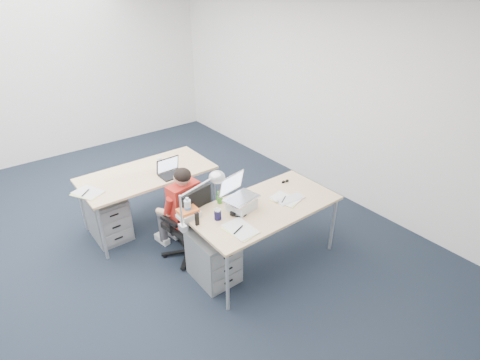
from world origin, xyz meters
The scene contains 24 objects.
floor centered at (0.00, 0.00, 0.00)m, with size 7.00×7.00×0.00m, color black.
room centered at (0.00, 0.00, 1.71)m, with size 6.02×7.02×2.80m.
desk_near centered at (1.15, -0.90, 0.68)m, with size 1.60×0.80×0.73m.
desk_far centered at (0.49, 0.56, 0.68)m, with size 1.60×0.80×0.73m.
office_chair centered at (0.53, -0.33, 0.27)m, with size 0.70×0.70×0.94m.
seated_person centered at (0.51, -0.17, 0.56)m, with size 0.38×0.63×1.11m.
drawer_pedestal_near centered at (0.55, -0.79, 0.28)m, with size 0.40×0.50×0.55m, color gray.
drawer_pedestal_far centered at (-0.06, 0.59, 0.28)m, with size 0.40×0.50×0.55m, color gray.
silver_laptop centered at (0.91, -0.80, 0.91)m, with size 0.34×0.27×0.36m, color silver, non-canonical shape.
wireless_keyboard centered at (1.45, -0.98, 0.74)m, with size 0.32×0.13×0.02m, color white.
computer_mouse centered at (1.30, -0.91, 0.75)m, with size 0.06×0.10×0.03m, color white.
headphones centered at (0.84, -0.86, 0.75)m, with size 0.21×0.16×0.03m, color black, non-canonical shape.
can_koozie centered at (0.62, -0.80, 0.79)m, with size 0.07×0.07×0.12m, color #151239.
water_bottle centered at (0.40, -0.59, 0.84)m, with size 0.07×0.07×0.23m, color silver.
bear_figurine centered at (0.81, -0.56, 0.81)m, with size 0.08×0.06×0.15m, color #267920, non-canonical shape.
book_stack centered at (0.40, -0.59, 0.78)m, with size 0.21×0.16×0.10m, color silver.
cordless_phone centered at (0.40, -0.76, 0.80)m, with size 0.04×0.02×0.14m, color black.
papers_left centered at (0.68, -1.09, 0.74)m, with size 0.23×0.33×0.01m, color #E1EC88.
papers_right centered at (1.40, -0.95, 0.73)m, with size 0.21×0.29×0.01m, color #E1EC88.
sunglasses centered at (1.67, -0.67, 0.74)m, with size 0.10×0.05×0.02m, color black, non-canonical shape.
desk_lamp centered at (0.40, -0.75, 0.99)m, with size 0.46×0.17×0.53m, color silver, non-canonical shape.
dark_laptop centered at (0.71, 0.29, 0.84)m, with size 0.30×0.29×0.22m, color black, non-canonical shape.
far_cup centered at (0.73, 0.67, 0.78)m, with size 0.06×0.06×0.09m, color white.
far_papers centered at (-0.25, 0.50, 0.73)m, with size 0.22×0.32×0.01m, color white.
Camera 1 is at (-1.10, -3.37, 2.88)m, focal length 28.00 mm.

